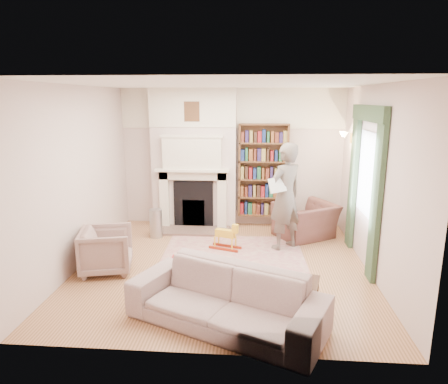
# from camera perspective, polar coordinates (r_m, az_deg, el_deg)

# --- Properties ---
(floor) EXTENTS (4.50, 4.50, 0.00)m
(floor) POSITION_cam_1_polar(r_m,az_deg,el_deg) (6.45, -0.18, -10.51)
(floor) COLOR brown
(floor) RESTS_ON ground
(ceiling) EXTENTS (4.50, 4.50, 0.00)m
(ceiling) POSITION_cam_1_polar(r_m,az_deg,el_deg) (5.91, -0.20, 15.19)
(ceiling) COLOR white
(ceiling) RESTS_ON wall_back
(wall_back) EXTENTS (4.50, 0.00, 4.50)m
(wall_back) POSITION_cam_1_polar(r_m,az_deg,el_deg) (8.24, 1.09, 4.87)
(wall_back) COLOR beige
(wall_back) RESTS_ON floor
(wall_front) EXTENTS (4.50, 0.00, 4.50)m
(wall_front) POSITION_cam_1_polar(r_m,az_deg,el_deg) (3.86, -2.90, -4.85)
(wall_front) COLOR beige
(wall_front) RESTS_ON floor
(wall_left) EXTENTS (0.00, 4.50, 4.50)m
(wall_left) POSITION_cam_1_polar(r_m,az_deg,el_deg) (6.60, -20.06, 1.97)
(wall_left) COLOR beige
(wall_left) RESTS_ON floor
(wall_right) EXTENTS (0.00, 4.50, 4.50)m
(wall_right) POSITION_cam_1_polar(r_m,az_deg,el_deg) (6.26, 20.80, 1.34)
(wall_right) COLOR beige
(wall_right) RESTS_ON floor
(fireplace) EXTENTS (1.70, 0.58, 2.80)m
(fireplace) POSITION_cam_1_polar(r_m,az_deg,el_deg) (8.12, -4.30, 4.62)
(fireplace) COLOR beige
(fireplace) RESTS_ON floor
(bookcase) EXTENTS (1.00, 0.24, 1.85)m
(bookcase) POSITION_cam_1_polar(r_m,az_deg,el_deg) (8.14, 5.61, 3.09)
(bookcase) COLOR brown
(bookcase) RESTS_ON floor
(window) EXTENTS (0.02, 0.90, 1.30)m
(window) POSITION_cam_1_polar(r_m,az_deg,el_deg) (6.63, 19.77, 2.48)
(window) COLOR silver
(window) RESTS_ON wall_right
(curtain_left) EXTENTS (0.07, 0.32, 2.40)m
(curtain_left) POSITION_cam_1_polar(r_m,az_deg,el_deg) (6.01, 20.96, -1.10)
(curtain_left) COLOR #304A2F
(curtain_left) RESTS_ON floor
(curtain_right) EXTENTS (0.07, 0.32, 2.40)m
(curtain_right) POSITION_cam_1_polar(r_m,az_deg,el_deg) (7.33, 17.96, 1.59)
(curtain_right) COLOR #304A2F
(curtain_right) RESTS_ON floor
(pelmet) EXTENTS (0.09, 1.70, 0.24)m
(pelmet) POSITION_cam_1_polar(r_m,az_deg,el_deg) (6.52, 20.02, 10.54)
(pelmet) COLOR #304A2F
(pelmet) RESTS_ON wall_right
(wall_sconce) EXTENTS (0.20, 0.24, 0.24)m
(wall_sconce) POSITION_cam_1_polar(r_m,az_deg,el_deg) (7.58, 16.39, 7.42)
(wall_sconce) COLOR gold
(wall_sconce) RESTS_ON wall_right
(rug) EXTENTS (2.44, 1.91, 0.01)m
(rug) POSITION_cam_1_polar(r_m,az_deg,el_deg) (6.88, 1.30, -8.90)
(rug) COLOR #BFB390
(rug) RESTS_ON floor
(armchair_reading) EXTENTS (1.34, 1.29, 0.66)m
(armchair_reading) POSITION_cam_1_polar(r_m,az_deg,el_deg) (7.76, 11.57, -4.03)
(armchair_reading) COLOR #4F322A
(armchair_reading) RESTS_ON floor
(armchair_left) EXTENTS (0.90, 0.89, 0.68)m
(armchair_left) POSITION_cam_1_polar(r_m,az_deg,el_deg) (6.40, -16.44, -7.96)
(armchair_left) COLOR gray
(armchair_left) RESTS_ON floor
(sofa) EXTENTS (2.46, 1.76, 0.67)m
(sofa) POSITION_cam_1_polar(r_m,az_deg,el_deg) (4.78, 0.26, -15.02)
(sofa) COLOR #AFA790
(sofa) RESTS_ON floor
(man_reading) EXTENTS (0.81, 0.78, 1.88)m
(man_reading) POSITION_cam_1_polar(r_m,az_deg,el_deg) (6.97, 8.72, -0.68)
(man_reading) COLOR #5F544C
(man_reading) RESTS_ON floor
(newspaper) EXTENTS (0.34, 0.31, 0.24)m
(newspaper) POSITION_cam_1_polar(r_m,az_deg,el_deg) (6.71, 7.63, 1.00)
(newspaper) COLOR silver
(newspaper) RESTS_ON man_reading
(coffee_table) EXTENTS (0.79, 0.61, 0.45)m
(coffee_table) POSITION_cam_1_polar(r_m,az_deg,el_deg) (5.14, 9.19, -14.42)
(coffee_table) COLOR black
(coffee_table) RESTS_ON floor
(paraffin_heater) EXTENTS (0.25, 0.25, 0.55)m
(paraffin_heater) POSITION_cam_1_polar(r_m,az_deg,el_deg) (7.74, -9.70, -4.43)
(paraffin_heater) COLOR #A2A4A9
(paraffin_heater) RESTS_ON floor
(rocking_horse) EXTENTS (0.59, 0.39, 0.48)m
(rocking_horse) POSITION_cam_1_polar(r_m,az_deg,el_deg) (7.03, 0.17, -6.34)
(rocking_horse) COLOR gold
(rocking_horse) RESTS_ON rug
(board_game) EXTENTS (0.44, 0.44, 0.03)m
(board_game) POSITION_cam_1_polar(r_m,az_deg,el_deg) (6.33, -6.53, -10.83)
(board_game) COLOR #DEB84E
(board_game) RESTS_ON rug
(game_box_lid) EXTENTS (0.30, 0.21, 0.05)m
(game_box_lid) POSITION_cam_1_polar(r_m,az_deg,el_deg) (6.69, -6.19, -9.36)
(game_box_lid) COLOR #A91317
(game_box_lid) RESTS_ON rug
(comic_annuals) EXTENTS (0.63, 0.61, 0.02)m
(comic_annuals) POSITION_cam_1_polar(r_m,az_deg,el_deg) (6.04, 2.61, -12.06)
(comic_annuals) COLOR red
(comic_annuals) RESTS_ON rug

